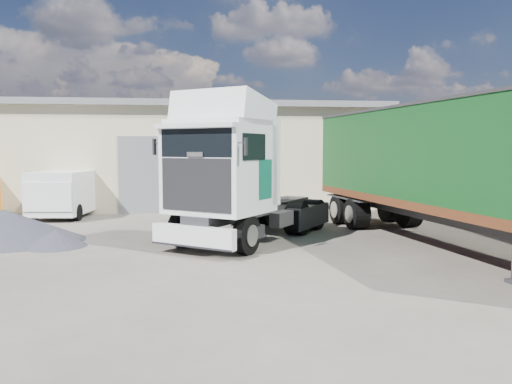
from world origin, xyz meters
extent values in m
plane|color=#272420|center=(0.00, 0.00, 0.00)|extent=(120.00, 120.00, 0.00)
cube|color=#BAB38F|center=(-6.00, 16.00, 2.50)|extent=(30.00, 12.00, 5.00)
cube|color=#595C5F|center=(-6.00, 16.00, 5.15)|extent=(30.60, 12.60, 0.30)
cube|color=#595C5F|center=(-2.00, 9.98, 1.80)|extent=(4.00, 0.08, 3.60)
cube|color=#595C5F|center=(-6.00, 16.00, 5.35)|extent=(30.60, 0.40, 0.15)
cube|color=maroon|center=(11.50, 6.00, 1.25)|extent=(0.35, 26.00, 2.50)
cylinder|color=black|center=(0.07, 1.13, 0.56)|extent=(2.78, 2.44, 1.13)
cylinder|color=black|center=(2.24, 4.14, 0.56)|extent=(2.82, 2.47, 1.13)
cylinder|color=black|center=(3.11, 5.35, 0.56)|extent=(2.82, 2.47, 1.13)
cube|color=#2D2D30|center=(1.56, 3.20, 0.96)|extent=(4.88, 6.25, 0.32)
cube|color=silver|center=(-0.52, 0.31, 0.58)|extent=(2.35, 1.80, 0.58)
cube|color=silver|center=(0.29, 1.43, 2.42)|extent=(3.58, 3.53, 2.60)
cube|color=black|center=(-0.43, 0.44, 2.02)|extent=(1.93, 1.42, 1.49)
cube|color=black|center=(-0.42, 0.46, 3.19)|extent=(1.97, 1.44, 0.80)
cube|color=silver|center=(0.41, 1.60, 4.09)|extent=(3.34, 3.21, 1.30)
cube|color=#0B4F3D|center=(-0.55, 2.55, 2.12)|extent=(0.48, 0.65, 1.17)
cube|color=#0B4F3D|center=(1.62, 0.99, 2.12)|extent=(0.48, 0.65, 1.17)
cylinder|color=#2D2D30|center=(2.37, 4.32, 1.18)|extent=(1.63, 1.63, 0.13)
cylinder|color=black|center=(6.57, 5.32, 0.58)|extent=(2.91, 1.51, 1.16)
cube|color=#2D2D30|center=(7.15, 0.94, 0.98)|extent=(2.58, 13.11, 0.38)
cube|color=#5C2C15|center=(7.15, 0.94, 1.34)|extent=(4.42, 13.35, 0.26)
cube|color=black|center=(7.15, 0.94, 2.89)|extent=(4.42, 13.35, 2.84)
cube|color=#2D2D30|center=(7.15, 0.94, 4.34)|extent=(4.49, 13.43, 0.09)
cylinder|color=black|center=(-6.33, 8.09, 0.36)|extent=(2.14, 0.95, 0.71)
cylinder|color=black|center=(-5.92, 11.51, 0.36)|extent=(2.14, 0.95, 0.71)
cube|color=silver|center=(-6.13, 9.80, 1.13)|extent=(2.63, 5.16, 1.83)
cube|color=silver|center=(-6.37, 7.77, 1.08)|extent=(2.09, 1.20, 1.18)
cube|color=black|center=(-6.35, 7.98, 1.67)|extent=(1.88, 0.31, 0.65)
cone|color=black|center=(-6.65, 3.37, 0.53)|extent=(5.13, 5.13, 1.06)
cone|color=black|center=(-4.76, 2.29, 0.26)|extent=(1.92, 1.92, 0.53)
camera|label=1|loc=(-0.38, -13.56, 3.03)|focal=35.00mm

